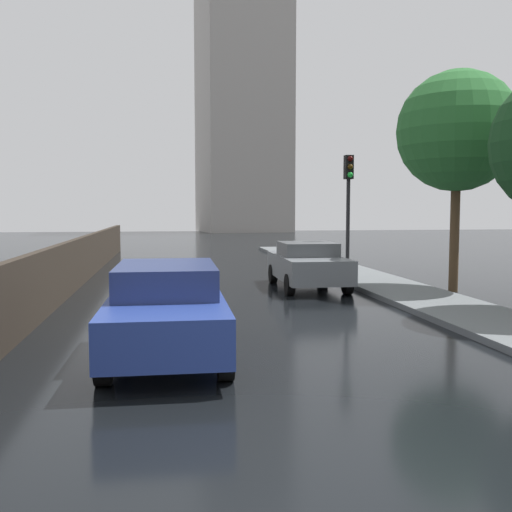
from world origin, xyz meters
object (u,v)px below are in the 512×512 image
(traffic_light, at_px, (349,193))
(street_tree_far, at_px, (457,132))
(car_grey_mid_road, at_px, (308,264))
(car_blue_near_kerb, at_px, (167,308))

(traffic_light, xyz_separation_m, street_tree_far, (2.55, -2.05, 1.71))
(traffic_light, bearing_deg, car_grey_mid_road, -155.98)
(car_grey_mid_road, distance_m, street_tree_far, 5.78)
(car_blue_near_kerb, bearing_deg, street_tree_far, -142.53)
(car_grey_mid_road, bearing_deg, traffic_light, 25.06)
(street_tree_far, bearing_deg, traffic_light, 141.15)
(car_blue_near_kerb, xyz_separation_m, car_grey_mid_road, (4.27, 7.53, -0.06))
(car_grey_mid_road, xyz_separation_m, traffic_light, (1.49, 0.66, 2.18))
(car_grey_mid_road, height_order, traffic_light, traffic_light)
(car_blue_near_kerb, xyz_separation_m, traffic_light, (5.75, 8.19, 2.12))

